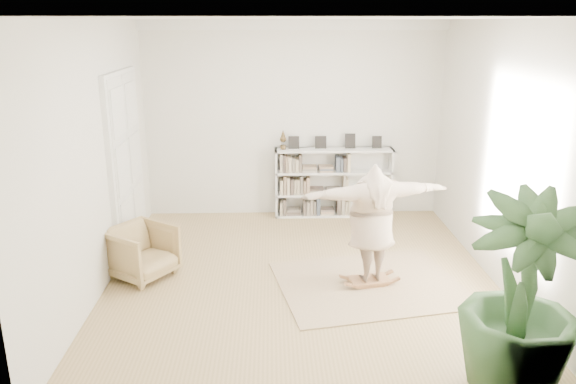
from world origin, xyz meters
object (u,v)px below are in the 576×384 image
object	(u,v)px
rocker_board	(369,280)
houseplant	(521,297)
armchair	(142,252)
bookshelf	(333,183)
person	(372,220)

from	to	relation	value
rocker_board	houseplant	world-z (taller)	houseplant
armchair	houseplant	xyz separation A→B (m)	(4.28, -2.75, 0.64)
bookshelf	rocker_board	world-z (taller)	bookshelf
houseplant	bookshelf	bearing A→B (deg)	102.94
armchair	houseplant	size ratio (longest dim) A/B	0.41
armchair	houseplant	bearing A→B (deg)	-87.71
armchair	rocker_board	bearing A→B (deg)	-61.74
bookshelf	armchair	xyz separation A→B (m)	(-3.04, -2.62, -0.25)
armchair	person	xyz separation A→B (m)	(3.25, -0.39, 0.59)
armchair	houseplant	distance (m)	5.13
bookshelf	houseplant	xyz separation A→B (m)	(1.23, -5.37, 0.39)
armchair	bookshelf	bearing A→B (deg)	-14.28
bookshelf	houseplant	size ratio (longest dim) A/B	1.07
bookshelf	armchair	world-z (taller)	bookshelf
person	houseplant	distance (m)	2.58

